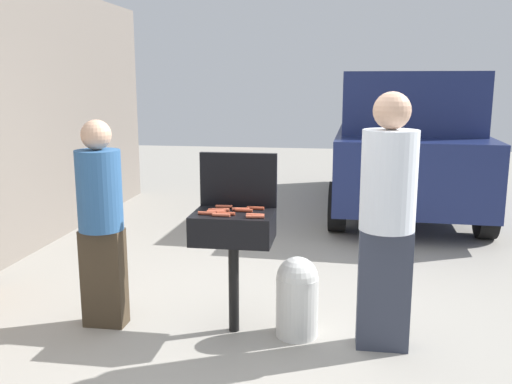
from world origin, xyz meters
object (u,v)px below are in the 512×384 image
person_right (387,214)px  hot_dog_7 (221,215)px  hot_dog_8 (221,210)px  hot_dog_9 (207,213)px  hot_dog_3 (256,208)px  parked_minivan (404,141)px  hot_dog_6 (216,212)px  bbq_grill (233,231)px  hot_dog_1 (226,214)px  person_left (101,217)px  hot_dog_2 (244,210)px  hot_dog_0 (217,211)px  hot_dog_10 (255,215)px  propane_tank (297,295)px  hot_dog_4 (241,209)px  hot_dog_5 (255,217)px  hot_dog_11 (224,207)px

person_right → hot_dog_7: bearing=10.8°
hot_dog_8 → hot_dog_9: 0.14m
hot_dog_3 → hot_dog_8: same height
parked_minivan → hot_dog_6: bearing=70.0°
hot_dog_3 → hot_dog_7: size_ratio=1.00×
bbq_grill → hot_dog_8: bearing=168.6°
hot_dog_1 → person_left: size_ratio=0.08×
bbq_grill → hot_dog_2: 0.18m
hot_dog_0 → hot_dog_10: 0.32m
hot_dog_3 → propane_tank: hot_dog_3 is taller
hot_dog_0 → bbq_grill: bearing=4.3°
hot_dog_0 → hot_dog_1: size_ratio=1.00×
hot_dog_4 → hot_dog_8: size_ratio=1.00×
person_left → propane_tank: bearing=-5.5°
hot_dog_4 → person_left: (-1.07, -0.11, -0.07)m
hot_dog_1 → person_right: bearing=-0.2°
hot_dog_1 → hot_dog_3: 0.28m
hot_dog_0 → hot_dog_5: (0.31, -0.14, 0.00)m
hot_dog_0 → person_right: 1.24m
hot_dog_1 → hot_dog_3: same height
hot_dog_3 → hot_dog_7: same height
hot_dog_3 → person_right: bearing=-12.5°
hot_dog_6 → hot_dog_5: bearing=-17.4°
propane_tank → hot_dog_5: bearing=-154.3°
hot_dog_1 → hot_dog_5: 0.23m
hot_dog_2 → parked_minivan: size_ratio=0.03×
hot_dog_8 → hot_dog_11: 0.11m
bbq_grill → propane_tank: size_ratio=1.52×
hot_dog_10 → hot_dog_2: bearing=128.4°
hot_dog_0 → propane_tank: bearing=0.3°
hot_dog_3 → parked_minivan: bearing=70.5°
hot_dog_1 → propane_tank: size_ratio=0.21×
hot_dog_2 → hot_dog_5: bearing=-57.8°
hot_dog_2 → hot_dog_4: size_ratio=1.00×
hot_dog_6 → hot_dog_7: same height
bbq_grill → hot_dog_6: hot_dog_6 is taller
hot_dog_4 → hot_dog_7: (-0.11, -0.20, 0.00)m
hot_dog_2 → hot_dog_11: size_ratio=1.00×
hot_dog_0 → person_right: person_right is taller
hot_dog_7 → hot_dog_10: same height
hot_dog_10 → person_left: bearing=177.1°
hot_dog_11 → propane_tank: size_ratio=0.21×
parked_minivan → hot_dog_11: bearing=69.5°
hot_dog_2 → hot_dog_6: size_ratio=1.00×
hot_dog_1 → hot_dog_4: same height
bbq_grill → hot_dog_0: 0.20m
hot_dog_1 → hot_dog_4: bearing=62.2°
propane_tank → person_left: 1.61m
person_left → hot_dog_7: bearing=-12.5°
hot_dog_6 → person_left: 0.91m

